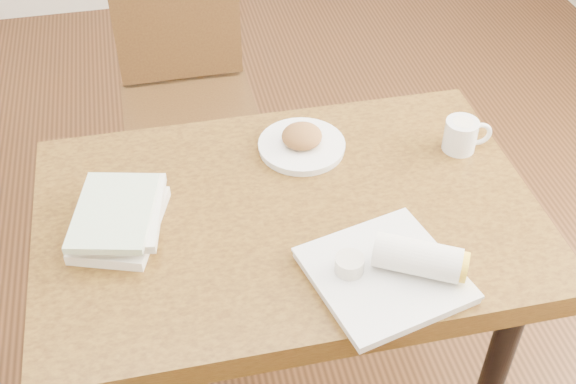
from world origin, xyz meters
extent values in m
cube|color=brown|center=(0.00, 0.00, 0.72)|extent=(1.09, 0.72, 0.06)
cylinder|color=black|center=(0.44, -0.26, 0.34)|extent=(0.06, 0.06, 0.69)
cylinder|color=black|center=(-0.44, 0.26, 0.34)|extent=(0.06, 0.06, 0.69)
cylinder|color=black|center=(0.44, 0.26, 0.34)|extent=(0.06, 0.06, 0.69)
cylinder|color=#442E13|center=(0.03, 0.96, 0.23)|extent=(0.04, 0.04, 0.45)
cylinder|color=#442E13|center=(-0.33, 0.96, 0.23)|extent=(0.04, 0.04, 0.45)
cylinder|color=#442E13|center=(0.03, 0.60, 0.23)|extent=(0.04, 0.04, 0.45)
cylinder|color=#442E13|center=(-0.33, 0.60, 0.23)|extent=(0.04, 0.04, 0.45)
cube|color=#442E13|center=(-0.15, 0.78, 0.47)|extent=(0.42, 0.42, 0.04)
cube|color=#442E13|center=(-0.15, 0.97, 0.73)|extent=(0.40, 0.04, 0.45)
cylinder|color=white|center=(0.08, 0.20, 0.76)|extent=(0.20, 0.20, 0.01)
cylinder|color=white|center=(0.08, 0.20, 0.77)|extent=(0.21, 0.21, 0.01)
ellipsoid|color=#B27538|center=(0.08, 0.20, 0.79)|extent=(0.13, 0.12, 0.05)
cylinder|color=white|center=(0.44, 0.12, 0.79)|extent=(0.08, 0.08, 0.08)
torus|color=white|center=(0.49, 0.12, 0.79)|extent=(0.06, 0.02, 0.06)
cylinder|color=tan|center=(0.44, 0.12, 0.83)|extent=(0.07, 0.07, 0.01)
cylinder|color=#F2E5CC|center=(0.44, 0.12, 0.83)|extent=(0.05, 0.05, 0.00)
cube|color=white|center=(0.14, -0.24, 0.76)|extent=(0.32, 0.32, 0.02)
cube|color=white|center=(0.14, -0.24, 0.77)|extent=(0.33, 0.33, 0.01)
cylinder|color=white|center=(0.20, -0.25, 0.81)|extent=(0.18, 0.14, 0.07)
cylinder|color=yellow|center=(0.27, -0.29, 0.81)|extent=(0.05, 0.06, 0.06)
cylinder|color=silver|center=(0.07, -0.22, 0.79)|extent=(0.06, 0.06, 0.03)
cylinder|color=red|center=(0.07, -0.22, 0.80)|extent=(0.05, 0.05, 0.01)
cube|color=white|center=(-0.36, 0.02, 0.76)|extent=(0.23, 0.27, 0.02)
cube|color=silver|center=(-0.35, 0.03, 0.78)|extent=(0.19, 0.25, 0.02)
cube|color=#80AE74|center=(-0.36, 0.01, 0.80)|extent=(0.21, 0.26, 0.02)
camera|label=1|loc=(-0.24, -1.12, 1.83)|focal=45.00mm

